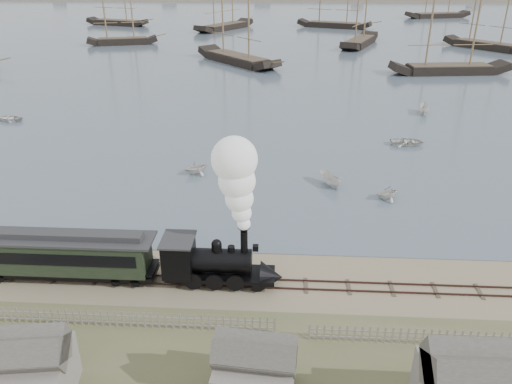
{
  "coord_description": "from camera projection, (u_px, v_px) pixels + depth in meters",
  "views": [
    {
      "loc": [
        3.18,
        -31.11,
        21.06
      ],
      "look_at": [
        1.0,
        5.88,
        3.5
      ],
      "focal_mm": 35.0,
      "sensor_mm": 36.0,
      "label": 1
    }
  ],
  "objects": [
    {
      "name": "ground",
      "position": [
        238.0,
        267.0,
        37.26
      ],
      "size": [
        600.0,
        600.0,
        0.0
      ],
      "primitive_type": "plane",
      "color": "gray",
      "rests_on": "ground"
    },
    {
      "name": "harbor_water",
      "position": [
        279.0,
        17.0,
        190.6
      ],
      "size": [
        600.0,
        336.0,
        0.06
      ],
      "primitive_type": "cube",
      "color": "#404F5C",
      "rests_on": "ground"
    },
    {
      "name": "rail_track",
      "position": [
        235.0,
        283.0,
        35.44
      ],
      "size": [
        120.0,
        1.8,
        0.16
      ],
      "color": "#3A2520",
      "rests_on": "ground"
    },
    {
      "name": "picket_fence_west",
      "position": [
        125.0,
        327.0,
        31.29
      ],
      "size": [
        19.0,
        0.1,
        1.2
      ],
      "primitive_type": null,
      "color": "slate",
      "rests_on": "ground"
    },
    {
      "name": "picket_fence_east",
      "position": [
        434.0,
        345.0,
        29.83
      ],
      "size": [
        15.0,
        0.1,
        1.2
      ],
      "primitive_type": null,
      "color": "slate",
      "rests_on": "ground"
    },
    {
      "name": "far_spit",
      "position": [
        281.0,
        0.0,
        262.78
      ],
      "size": [
        500.0,
        20.0,
        1.8
      ],
      "primitive_type": "cube",
      "color": "tan",
      "rests_on": "ground"
    },
    {
      "name": "locomotive",
      "position": [
        232.0,
        224.0,
        33.4
      ],
      "size": [
        8.39,
        3.13,
        10.46
      ],
      "color": "black",
      "rests_on": "ground"
    },
    {
      "name": "passenger_coach",
      "position": [
        60.0,
        253.0,
        35.22
      ],
      "size": [
        13.55,
        2.61,
        3.29
      ],
      "color": "black",
      "rests_on": "ground"
    },
    {
      "name": "beached_dinghy",
      "position": [
        136.0,
        255.0,
        38.13
      ],
      "size": [
        3.25,
        3.9,
        0.7
      ],
      "primitive_type": "imported",
      "rotation": [
        0.0,
        0.0,
        1.28
      ],
      "color": "silver",
      "rests_on": "ground"
    },
    {
      "name": "rowboat_1",
      "position": [
        196.0,
        167.0,
        52.92
      ],
      "size": [
        3.56,
        3.63,
        1.45
      ],
      "primitive_type": "imported",
      "rotation": [
        0.0,
        0.0,
        2.22
      ],
      "color": "silver",
      "rests_on": "harbor_water"
    },
    {
      "name": "rowboat_2",
      "position": [
        330.0,
        180.0,
        50.2
      ],
      "size": [
        3.4,
        2.66,
        1.25
      ],
      "primitive_type": "imported",
      "rotation": [
        0.0,
        0.0,
        3.66
      ],
      "color": "silver",
      "rests_on": "harbor_water"
    },
    {
      "name": "rowboat_3",
      "position": [
        408.0,
        142.0,
        61.06
      ],
      "size": [
        2.99,
        4.16,
        0.86
      ],
      "primitive_type": "imported",
      "rotation": [
        0.0,
        0.0,
        1.56
      ],
      "color": "silver",
      "rests_on": "harbor_water"
    },
    {
      "name": "rowboat_4",
      "position": [
        388.0,
        192.0,
        47.4
      ],
      "size": [
        3.22,
        3.36,
        1.37
      ],
      "primitive_type": "imported",
      "rotation": [
        0.0,
        0.0,
        5.21
      ],
      "color": "silver",
      "rests_on": "harbor_water"
    },
    {
      "name": "rowboat_5",
      "position": [
        424.0,
        109.0,
        73.2
      ],
      "size": [
        3.77,
        2.12,
        1.37
      ],
      "primitive_type": "imported",
      "rotation": [
        0.0,
        0.0,
        2.91
      ],
      "color": "silver",
      "rests_on": "harbor_water"
    },
    {
      "name": "rowboat_6",
      "position": [
        9.0,
        118.0,
        70.09
      ],
      "size": [
        3.29,
        4.16,
        0.78
      ],
      "primitive_type": "imported",
      "rotation": [
        0.0,
        0.0,
        4.54
      ],
      "color": "silver",
      "rests_on": "harbor_water"
    },
    {
      "name": "schooner_1",
      "position": [
        118.0,
        4.0,
        126.49
      ],
      "size": [
        18.27,
        8.87,
        20.0
      ],
      "primitive_type": null,
      "rotation": [
        0.0,
        0.0,
        0.28
      ],
      "color": "black",
      "rests_on": "harbor_water"
    },
    {
      "name": "schooner_2",
      "position": [
        236.0,
        14.0,
        103.91
      ],
      "size": [
        20.3,
        21.98,
        20.0
      ],
      "primitive_type": null,
      "rotation": [
        0.0,
        0.0,
        -0.85
      ],
      "color": "black",
      "rests_on": "harbor_water"
    },
    {
      "name": "schooner_3",
      "position": [
        363.0,
        4.0,
        125.29
      ],
      "size": [
        13.17,
        22.8,
        20.0
      ],
      "primitive_type": null,
      "rotation": [
        0.0,
        0.0,
        1.19
      ],
      "color": "black",
      "rests_on": "harbor_water"
    },
    {
      "name": "schooner_4",
      "position": [
        457.0,
        20.0,
        94.26
      ],
      "size": [
        23.7,
        8.15,
        20.0
      ],
      "primitive_type": null,
      "rotation": [
        0.0,
        0.0,
        0.12
      ],
      "color": "black",
      "rests_on": "harbor_water"
    },
    {
      "name": "schooner_5",
      "position": [
        493.0,
        6.0,
        120.41
      ],
      "size": [
        17.84,
        19.16,
        20.0
      ],
      "primitive_type": null,
      "rotation": [
        0.0,
        0.0,
        -0.84
      ],
      "color": "black",
      "rests_on": "harbor_water"
    }
  ]
}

